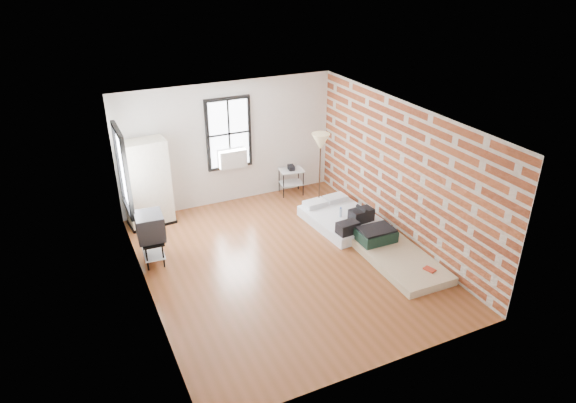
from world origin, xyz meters
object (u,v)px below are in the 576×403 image
mattress_main (343,218)px  side_table (291,174)px  floor_lamp (321,145)px  wardrobe (147,184)px  tv_stand (150,228)px  mattress_bare (395,254)px

mattress_main → side_table: 1.95m
side_table → floor_lamp: floor_lamp is taller
mattress_main → wardrobe: size_ratio=0.96×
mattress_main → tv_stand: size_ratio=1.82×
side_table → mattress_bare: bearing=-81.8°
floor_lamp → tv_stand: bearing=-172.6°
wardrobe → tv_stand: 1.56m
side_table → wardrobe: bearing=-178.8°
side_table → mattress_main: bearing=-80.2°
side_table → floor_lamp: 1.54m
wardrobe → side_table: 3.39m
wardrobe → tv_stand: size_ratio=1.90×
mattress_main → mattress_bare: bearing=-88.2°
tv_stand → wardrobe: bearing=83.9°
mattress_main → side_table: side_table is taller
mattress_bare → side_table: (-0.51, 3.51, 0.37)m
mattress_main → mattress_bare: mattress_main is taller
mattress_bare → tv_stand: bearing=156.1°
side_table → tv_stand: (-3.64, -1.58, 0.21)m
mattress_main → mattress_bare: size_ratio=0.91×
wardrobe → tv_stand: wardrobe is taller
side_table → tv_stand: bearing=-156.5°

